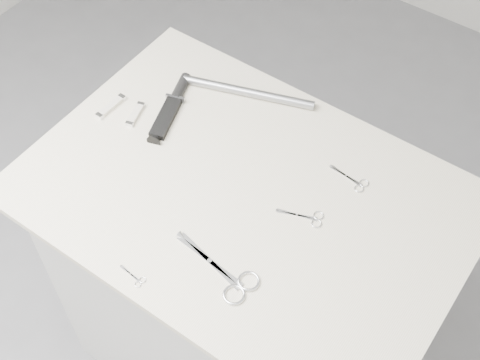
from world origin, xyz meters
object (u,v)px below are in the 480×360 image
Objects in this scene: embroidery_scissors_a at (308,217)px; sheathed_knife at (173,104)px; tiny_scissors at (135,278)px; plinth at (244,291)px; large_shears at (230,278)px; pocket_knife_a at (135,114)px; embroidery_scissors_b at (354,181)px; metal_rail at (248,92)px; pocket_knife_b at (111,106)px.

sheathed_knife is (-0.46, 0.09, 0.01)m from embroidery_scissors_a.
tiny_scissors is 0.30× the size of sheathed_knife.
large_shears reaches higher than plinth.
large_shears is at bearing -133.30° from pocket_knife_a.
sheathed_knife is at bearing -167.87° from embroidery_scissors_b.
large_shears is at bearing -59.22° from metal_rail.
plinth is 0.60m from pocket_knife_a.
embroidery_scissors_a is at bearing -35.77° from metal_rail.
plinth is 9.00× the size of embroidery_scissors_b.
large_shears is 2.11× the size of embroidery_scissors_b.
embroidery_scissors_a is 0.51m from pocket_knife_a.
pocket_knife_b is at bearing 160.47° from embroidery_scissors_a.
pocket_knife_b is (-0.36, 0.33, 0.00)m from tiny_scissors.
pocket_knife_a reaches higher than tiny_scissors.
tiny_scissors is at bearing -168.69° from sheathed_knife.
metal_rail is (-0.36, 0.09, 0.01)m from embroidery_scissors_b.
sheathed_knife is 0.63× the size of metal_rail.
metal_rail is (0.19, 0.22, 0.01)m from pocket_knife_a.
plinth is 4.27× the size of large_shears.
sheathed_knife is at bearing -50.57° from pocket_knife_a.
embroidery_scissors_a is (0.15, 0.03, 0.47)m from plinth.
large_shears is 0.23m from embroidery_scissors_a.
large_shears is 0.53m from metal_rail.
embroidery_scissors_a is at bearing -119.78° from sheathed_knife.
large_shears is 0.57m from pocket_knife_b.
pocket_knife_b reaches higher than embroidery_scissors_a.
embroidery_scissors_b is at bearing -101.90° from sheathed_knife.
sheathed_knife is 0.19m from metal_rail.
pocket_knife_a is (-0.54, -0.13, 0.00)m from embroidery_scissors_b.
embroidery_scissors_a is at bearing -97.05° from embroidery_scissors_b.
large_shears is at bearing -146.23° from sheathed_knife.
embroidery_scissors_a is 0.40m from metal_rail.
pocket_knife_a is 0.23× the size of metal_rail.
pocket_knife_b is 0.27× the size of metal_rail.
embroidery_scissors_b is 0.56m from pocket_knife_a.
embroidery_scissors_b is 0.29× the size of metal_rail.
tiny_scissors is 0.58m from metal_rail.
plinth is 8.56× the size of embroidery_scissors_a.
large_shears is at bearing -110.60° from pocket_knife_b.
tiny_scissors is (-0.25, -0.48, -0.00)m from embroidery_scissors_b.
plinth is 0.58m from sheathed_knife.
tiny_scissors is at bearing -142.24° from embroidery_scissors_a.
pocket_knife_b is 0.35m from metal_rail.
plinth is at bearing 83.92° from tiny_scissors.
embroidery_scissors_a is at bearing 62.94° from tiny_scissors.
tiny_scissors is 0.46m from pocket_knife_a.
pocket_knife_a is (-0.36, 0.04, 0.47)m from plinth.
large_shears reaches higher than embroidery_scissors_b.
large_shears reaches higher than embroidery_scissors_a.
embroidery_scissors_a and tiny_scissors have the same top height.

